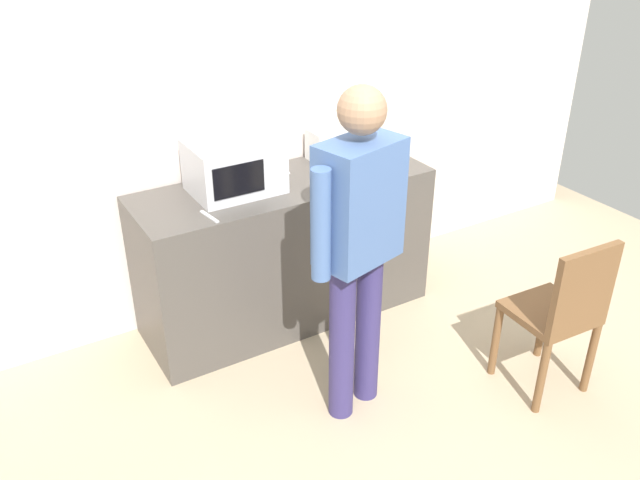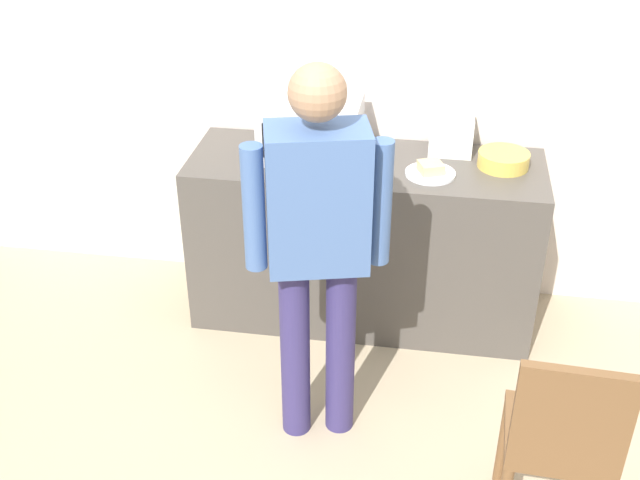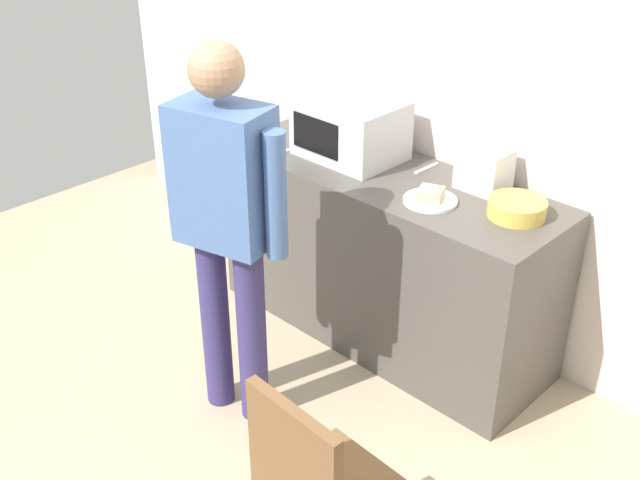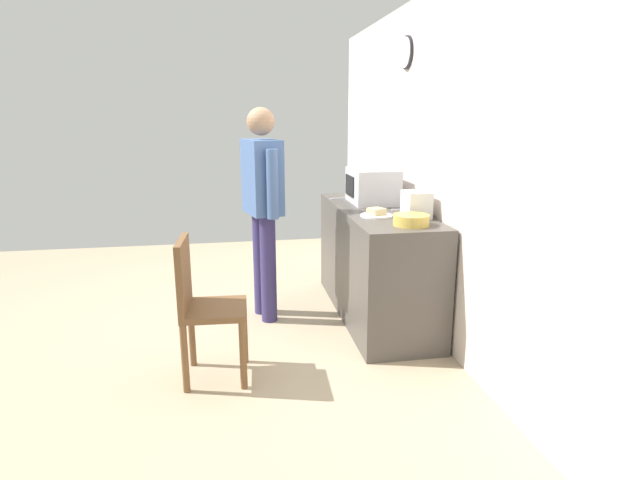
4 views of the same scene
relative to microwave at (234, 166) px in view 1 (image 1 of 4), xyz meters
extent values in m
plane|color=tan|center=(0.47, -1.26, -1.08)|extent=(6.00, 6.00, 0.00)
cube|color=silver|center=(0.47, 0.34, 0.22)|extent=(5.40, 0.10, 2.60)
cube|color=#4C4742|center=(0.29, -0.04, -0.61)|extent=(1.81, 0.62, 0.93)
cube|color=silver|center=(0.00, 0.00, 0.00)|extent=(0.50, 0.38, 0.30)
cube|color=black|center=(-0.06, -0.19, 0.00)|extent=(0.30, 0.01, 0.18)
cylinder|color=white|center=(0.62, -0.14, -0.14)|extent=(0.25, 0.25, 0.01)
cube|color=#CDB47E|center=(0.62, -0.14, -0.11)|extent=(0.14, 0.14, 0.05)
cylinder|color=gold|center=(0.97, 0.01, -0.11)|extent=(0.25, 0.25, 0.08)
cube|color=silver|center=(0.71, 0.15, -0.05)|extent=(0.22, 0.18, 0.20)
cube|color=silver|center=(0.38, 0.14, -0.15)|extent=(0.02, 0.17, 0.01)
cube|color=silver|center=(-0.27, -0.24, -0.15)|extent=(0.04, 0.17, 0.01)
cylinder|color=navy|center=(0.29, -0.95, -0.63)|extent=(0.13, 0.13, 0.90)
cylinder|color=navy|center=(0.09, -1.00, -0.63)|extent=(0.13, 0.13, 0.90)
cube|color=#47669E|center=(0.19, -0.98, 0.12)|extent=(0.45, 0.33, 0.60)
cylinder|color=#47669E|center=(0.43, -0.92, 0.09)|extent=(0.09, 0.09, 0.54)
cylinder|color=#47669E|center=(-0.05, -1.04, 0.09)|extent=(0.09, 0.09, 0.54)
sphere|color=#A37A5B|center=(0.19, -0.98, 0.56)|extent=(0.22, 0.22, 0.22)
cylinder|color=brown|center=(1.37, -1.20, -0.85)|extent=(0.04, 0.04, 0.45)
cylinder|color=brown|center=(1.01, -1.18, -0.85)|extent=(0.04, 0.04, 0.45)
cylinder|color=brown|center=(1.35, -1.55, -0.85)|extent=(0.04, 0.04, 0.45)
cylinder|color=brown|center=(0.99, -1.53, -0.85)|extent=(0.04, 0.04, 0.45)
cube|color=brown|center=(1.18, -1.37, -0.61)|extent=(0.42, 0.42, 0.04)
cube|color=brown|center=(1.17, -1.55, -0.36)|extent=(0.40, 0.06, 0.45)
camera|label=1|loc=(-1.40, -3.28, 1.43)|focal=37.57mm
camera|label=2|loc=(0.63, -3.67, 1.57)|focal=44.34mm
camera|label=3|loc=(2.47, -2.76, 1.43)|focal=43.86mm
camera|label=4|loc=(4.34, -1.23, 0.61)|focal=28.71mm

